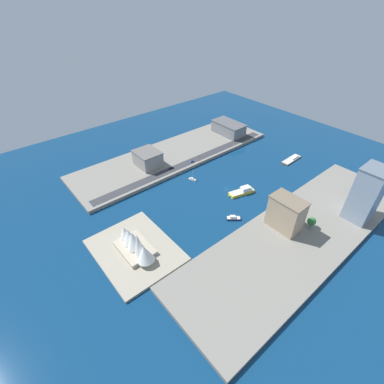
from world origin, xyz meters
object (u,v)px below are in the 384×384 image
warehouse_low_gray (228,128)px  hatchback_blue (192,161)px  sailboat_small_white (192,179)px  carpark_squat_concrete (148,158)px  traffic_light_waterfront (200,158)px  suv_black (171,168)px  opera_landmark (135,244)px  patrol_launch_navy (234,218)px  apartment_midrise_tan (286,213)px  ferry_yellow_fast (242,191)px  barge_flat_brown (292,159)px  tower_tall_glass (367,194)px

warehouse_low_gray → hatchback_blue: size_ratio=9.41×
sailboat_small_white → hatchback_blue: (23.59, -19.18, 3.29)m
carpark_squat_concrete → traffic_light_waterfront: (-29.74, -48.53, -3.82)m
suv_black → opera_landmark: size_ratio=0.12×
sailboat_small_white → patrol_launch_navy: (-67.66, 10.97, 0.27)m
suv_black → traffic_light_waterfront: (-7.69, -33.93, 3.46)m
sailboat_small_white → hatchback_blue: 30.58m
patrol_launch_navy → apartment_midrise_tan: 43.13m
sailboat_small_white → ferry_yellow_fast: 52.57m
apartment_midrise_tan → hatchback_blue: 126.07m
suv_black → barge_flat_brown: bearing=-119.9°
sailboat_small_white → opera_landmark: bearing=116.7°
barge_flat_brown → tower_tall_glass: bearing=154.3°
warehouse_low_gray → apartment_midrise_tan: apartment_midrise_tan is taller
tower_tall_glass → warehouse_low_gray: tower_tall_glass is taller
ferry_yellow_fast → opera_landmark: bearing=89.8°
patrol_launch_navy → tower_tall_glass: bearing=-130.0°
warehouse_low_gray → hatchback_blue: 87.02m
ferry_yellow_fast → traffic_light_waterfront: bearing=-4.2°
barge_flat_brown → warehouse_low_gray: warehouse_low_gray is taller
barge_flat_brown → apartment_midrise_tan: apartment_midrise_tan is taller
tower_tall_glass → warehouse_low_gray: (183.27, -33.63, -16.21)m
traffic_light_waterfront → ferry_yellow_fast: bearing=175.8°
ferry_yellow_fast → carpark_squat_concrete: (96.88, 43.65, 9.40)m
patrol_launch_navy → opera_landmark: (20.44, 82.75, 8.73)m
warehouse_low_gray → apartment_midrise_tan: (-150.50, 91.74, 6.38)m
patrol_launch_navy → barge_flat_brown: size_ratio=0.39×
warehouse_low_gray → suv_black: 111.15m
traffic_light_waterfront → patrol_launch_navy: bearing=156.3°
patrol_launch_navy → tower_tall_glass: tower_tall_glass is taller
tower_tall_glass → carpark_squat_concrete: bearing=26.1°
apartment_midrise_tan → opera_landmark: (54.27, 104.11, -7.37)m
sailboat_small_white → barge_flat_brown: 120.59m
apartment_midrise_tan → hatchback_blue: bearing=-4.0°
carpark_squat_concrete → hatchback_blue: 48.49m
ferry_yellow_fast → tower_tall_glass: tower_tall_glass is taller
barge_flat_brown → opera_landmark: size_ratio=0.74×
apartment_midrise_tan → opera_landmark: apartment_midrise_tan is taller
warehouse_low_gray → suv_black: bearing=101.3°
ferry_yellow_fast → opera_landmark: (0.33, 116.09, 7.86)m
tower_tall_glass → traffic_light_waterfront: bearing=15.0°
hatchback_blue → opera_landmark: size_ratio=0.11×
ferry_yellow_fast → tower_tall_glass: (-86.71, -46.13, 25.06)m
hatchback_blue → ferry_yellow_fast: bearing=-177.4°
warehouse_low_gray → apartment_midrise_tan: 176.37m
hatchback_blue → opera_landmark: bearing=122.1°
ferry_yellow_fast → warehouse_low_gray: (96.56, -79.75, 8.85)m
carpark_squat_concrete → sailboat_small_white: bearing=-156.7°
suv_black → opera_landmark: bearing=130.6°
traffic_light_waterfront → opera_landmark: size_ratio=0.16×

